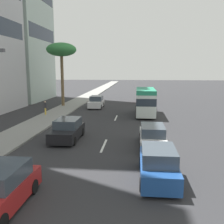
% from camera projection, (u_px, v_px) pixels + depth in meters
% --- Properties ---
extents(ground_plane, '(198.00, 198.00, 0.00)m').
position_uv_depth(ground_plane, '(119.00, 110.00, 34.77)').
color(ground_plane, '#2D2D30').
extents(sidewalk_right, '(162.00, 3.32, 0.15)m').
position_uv_depth(sidewalk_right, '(65.00, 109.00, 35.49)').
color(sidewalk_right, gray).
rests_on(sidewalk_right, ground_plane).
extents(lane_stripe_mid, '(3.20, 0.16, 0.01)m').
position_uv_depth(lane_stripe_mid, '(104.00, 146.00, 18.52)').
color(lane_stripe_mid, silver).
rests_on(lane_stripe_mid, ground_plane).
extents(lane_stripe_far, '(3.20, 0.16, 0.01)m').
position_uv_depth(lane_stripe_far, '(116.00, 118.00, 29.07)').
color(lane_stripe_far, silver).
rests_on(lane_stripe_far, ground_plane).
extents(car_lead, '(4.48, 1.95, 1.64)m').
position_uv_depth(car_lead, '(68.00, 130.00, 20.01)').
color(car_lead, black).
rests_on(car_lead, ground_plane).
extents(minibus_second, '(6.63, 2.33, 3.19)m').
position_uv_depth(minibus_second, '(145.00, 101.00, 30.49)').
color(minibus_second, silver).
rests_on(minibus_second, ground_plane).
extents(car_third, '(4.31, 1.88, 1.70)m').
position_uv_depth(car_third, '(96.00, 102.00, 36.72)').
color(car_third, white).
rests_on(car_third, ground_plane).
extents(car_fourth, '(4.68, 1.82, 1.61)m').
position_uv_depth(car_fourth, '(152.00, 137.00, 18.09)').
color(car_fourth, white).
rests_on(car_fourth, ground_plane).
extents(car_fifth, '(4.69, 1.86, 1.69)m').
position_uv_depth(car_fifth, '(144.00, 98.00, 42.74)').
color(car_fifth, '#A51E1E').
rests_on(car_fifth, ground_plane).
extents(car_sixth, '(4.38, 1.87, 1.68)m').
position_uv_depth(car_sixth, '(0.00, 189.00, 10.07)').
color(car_sixth, '#A51E1E').
rests_on(car_sixth, ground_plane).
extents(car_seventh, '(4.43, 1.85, 1.70)m').
position_uv_depth(car_seventh, '(158.00, 164.00, 12.69)').
color(car_seventh, '#1E478C').
rests_on(car_seventh, ground_plane).
extents(pedestrian_near_lamp, '(0.30, 0.34, 1.64)m').
position_uv_depth(pedestrian_near_lamp, '(45.00, 107.00, 30.22)').
color(pedestrian_near_lamp, gold).
rests_on(pedestrian_near_lamp, sidewalk_right).
extents(palm_tree, '(4.30, 4.30, 9.11)m').
position_uv_depth(palm_tree, '(61.00, 51.00, 36.60)').
color(palm_tree, brown).
rests_on(palm_tree, sidewalk_right).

